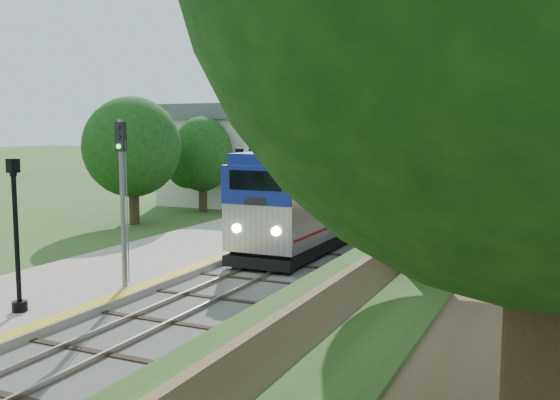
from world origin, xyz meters
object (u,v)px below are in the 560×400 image
at_px(train, 471,156).
at_px(lamppost_far, 240,199).
at_px(station_building, 218,154).
at_px(signal_platform, 122,185).
at_px(signal_gantry, 473,141).
at_px(signal_farside, 447,167).
at_px(lamppost_mid, 17,244).

distance_m(train, lamppost_far, 58.71).
relative_size(station_building, signal_platform, 1.42).
height_order(train, signal_platform, signal_platform).
distance_m(signal_gantry, signal_farside, 37.31).
relative_size(lamppost_mid, signal_farside, 0.72).
bearing_deg(signal_farside, lamppost_far, -160.47).
bearing_deg(train, lamppost_mid, -93.08).
relative_size(station_building, signal_farside, 1.29).
bearing_deg(lamppost_far, train, 86.47).
distance_m(station_building, signal_platform, 28.07).
distance_m(station_building, lamppost_far, 18.81).
xyz_separation_m(train, signal_platform, (-2.90, -68.77, 1.68)).
xyz_separation_m(signal_gantry, signal_platform, (-5.37, -50.77, -0.71)).
distance_m(lamppost_mid, lamppost_far, 14.08).
height_order(signal_platform, signal_farside, signal_farside).
xyz_separation_m(train, lamppost_far, (-3.62, -58.60, 0.06)).
bearing_deg(signal_gantry, station_building, -123.38).
bearing_deg(signal_platform, lamppost_far, 94.02).
xyz_separation_m(lamppost_mid, lamppost_far, (0.29, 14.08, -0.04)).
bearing_deg(train, signal_gantry, -82.18).
bearing_deg(signal_platform, lamppost_mid, -104.50).
relative_size(train, signal_farside, 19.50).
relative_size(train, lamppost_far, 27.53).
height_order(signal_gantry, lamppost_far, signal_gantry).
bearing_deg(lamppost_far, lamppost_mid, -91.20).
relative_size(signal_gantry, signal_farside, 1.26).
xyz_separation_m(station_building, signal_platform, (11.10, -25.78, 0.02)).
bearing_deg(station_building, train, 71.97).
distance_m(signal_platform, signal_farside, 16.41).
relative_size(lamppost_far, signal_farside, 0.71).
bearing_deg(lamppost_mid, signal_farside, 60.07).
bearing_deg(lamppost_far, signal_farside, 19.53).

